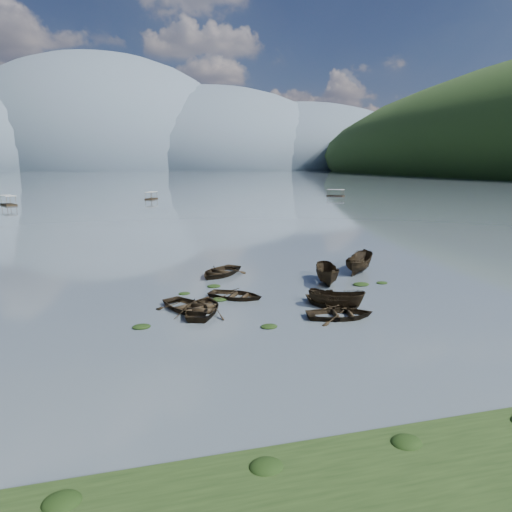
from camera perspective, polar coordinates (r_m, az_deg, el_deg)
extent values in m
plane|color=#4B565E|center=(27.76, 6.40, -8.80)|extent=(2400.00, 2400.00, 0.00)
cube|color=black|center=(16.96, 25.35, -24.07)|extent=(60.00, 6.00, 0.50)
ellipsoid|color=#475666|center=(925.68, -18.19, 10.22)|extent=(520.00, 520.00, 340.00)
ellipsoid|color=#475666|center=(936.32, -5.68, 10.73)|extent=(520.00, 520.00, 260.00)
ellipsoid|color=#475666|center=(981.30, 4.94, 10.77)|extent=(520.00, 520.00, 220.00)
imported|color=black|center=(30.95, -8.56, -6.71)|extent=(4.86, 5.40, 0.92)
imported|color=black|center=(30.44, -6.63, -6.97)|extent=(4.60, 5.45, 0.96)
imported|color=black|center=(31.68, 9.96, -6.34)|extent=(4.01, 3.42, 1.50)
imported|color=black|center=(32.05, 9.00, -6.09)|extent=(4.61, 5.15, 0.88)
imported|color=black|center=(29.65, 10.46, -7.59)|extent=(4.72, 3.72, 0.89)
imported|color=black|center=(37.92, 8.90, -3.34)|extent=(2.97, 4.96, 1.80)
imported|color=black|center=(33.31, -2.56, -5.28)|extent=(4.98, 4.71, 0.84)
imported|color=black|center=(40.18, -4.52, -2.40)|extent=(5.91, 5.97, 1.02)
imported|color=black|center=(42.33, 12.67, -1.94)|extent=(4.73, 4.89, 1.91)
ellipsoid|color=black|center=(28.31, -14.12, -8.68)|extent=(1.09, 0.89, 0.24)
ellipsoid|color=black|center=(32.87, -4.57, -5.54)|extent=(1.14, 0.91, 0.25)
ellipsoid|color=black|center=(27.55, 1.64, -8.90)|extent=(1.03, 0.83, 0.22)
ellipsoid|color=black|center=(34.80, 12.01, -4.79)|extent=(0.86, 0.73, 0.19)
ellipsoid|color=black|center=(37.72, 13.00, -3.58)|extent=(1.32, 1.05, 0.27)
ellipsoid|color=black|center=(34.74, -8.95, -4.71)|extent=(0.89, 0.72, 0.19)
ellipsoid|color=black|center=(36.45, -5.29, -3.85)|extent=(1.09, 0.91, 0.23)
ellipsoid|color=black|center=(38.73, 15.46, -3.31)|extent=(0.95, 0.76, 0.21)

